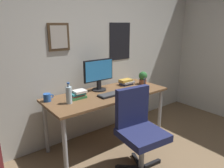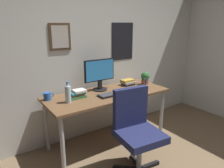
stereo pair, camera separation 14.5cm
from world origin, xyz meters
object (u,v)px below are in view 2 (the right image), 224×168
at_px(coffee_mug_near, 47,96).
at_px(potted_plant, 145,78).
at_px(keyboard, 114,94).
at_px(water_bottle, 68,94).
at_px(office_chair, 136,127).
at_px(book_stack_left, 128,82).
at_px(pen_cup, 145,88).
at_px(monitor, 100,73).
at_px(book_stack_right, 78,94).
at_px(computer_mouse, 131,90).

relative_size(coffee_mug_near, potted_plant, 0.65).
height_order(keyboard, potted_plant, potted_plant).
bearing_deg(water_bottle, coffee_mug_near, 128.56).
xyz_separation_m(office_chair, keyboard, (0.09, 0.56, 0.22)).
relative_size(coffee_mug_near, book_stack_left, 0.58).
bearing_deg(pen_cup, keyboard, 159.06).
distance_m(potted_plant, pen_cup, 0.40).
xyz_separation_m(monitor, keyboard, (0.04, -0.28, -0.23)).
bearing_deg(water_bottle, book_stack_right, 30.63).
xyz_separation_m(keyboard, book_stack_right, (-0.43, 0.17, 0.03)).
relative_size(keyboard, water_bottle, 1.70).
xyz_separation_m(monitor, book_stack_left, (0.49, -0.02, -0.20)).
xyz_separation_m(office_chair, book_stack_right, (-0.35, 0.73, 0.25)).
height_order(potted_plant, book_stack_left, potted_plant).
relative_size(office_chair, book_stack_left, 4.35).
bearing_deg(book_stack_right, water_bottle, -149.37).
distance_m(keyboard, computer_mouse, 0.30).
height_order(water_bottle, coffee_mug_near, water_bottle).
bearing_deg(computer_mouse, pen_cup, -54.95).
xyz_separation_m(coffee_mug_near, book_stack_right, (0.34, -0.12, -0.00)).
distance_m(water_bottle, potted_plant, 1.28).
xyz_separation_m(monitor, computer_mouse, (0.34, -0.28, -0.22)).
bearing_deg(book_stack_left, computer_mouse, -119.85).
relative_size(monitor, keyboard, 1.07).
relative_size(pen_cup, book_stack_right, 0.97).
bearing_deg(pen_cup, potted_plant, 47.29).
relative_size(book_stack_left, book_stack_right, 1.06).
bearing_deg(office_chair, water_bottle, 129.18).
relative_size(keyboard, potted_plant, 2.21).
bearing_deg(keyboard, office_chair, -98.90).
bearing_deg(book_stack_left, water_bottle, -170.00).
height_order(monitor, pen_cup, monitor).
xyz_separation_m(computer_mouse, book_stack_right, (-0.73, 0.17, 0.03)).
relative_size(water_bottle, book_stack_left, 1.16).
height_order(book_stack_left, book_stack_right, book_stack_right).
distance_m(monitor, coffee_mug_near, 0.76).
height_order(computer_mouse, book_stack_left, book_stack_left).
xyz_separation_m(computer_mouse, book_stack_left, (0.15, 0.26, 0.02)).
bearing_deg(book_stack_right, monitor, 15.62).
bearing_deg(monitor, computer_mouse, -39.60).
distance_m(office_chair, pen_cup, 0.69).
height_order(keyboard, pen_cup, pen_cup).
distance_m(water_bottle, pen_cup, 1.04).
bearing_deg(keyboard, potted_plant, 11.03).
bearing_deg(pen_cup, book_stack_right, 158.71).
relative_size(computer_mouse, book_stack_left, 0.50).
height_order(monitor, potted_plant, monitor).
bearing_deg(keyboard, computer_mouse, 0.04).
relative_size(office_chair, water_bottle, 3.76).
height_order(office_chair, computer_mouse, office_chair).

